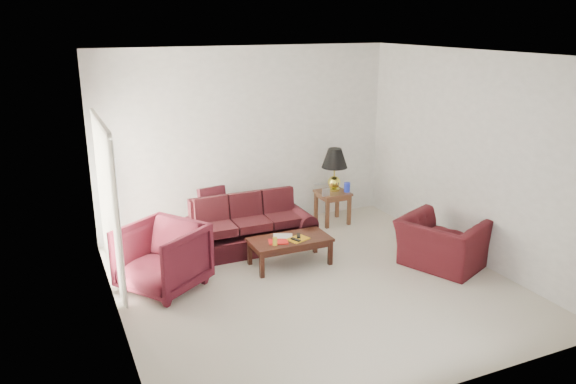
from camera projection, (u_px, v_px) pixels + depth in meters
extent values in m
plane|color=beige|center=(314.00, 284.00, 7.52)|extent=(5.00, 5.00, 0.00)
cube|color=silver|center=(107.00, 203.00, 7.39)|extent=(0.10, 2.00, 2.16)
cube|color=black|center=(213.00, 201.00, 8.79)|extent=(0.46, 0.28, 0.45)
cube|color=silver|center=(326.00, 192.00, 9.37)|extent=(0.13, 0.06, 0.13)
cylinder|color=#1C2DBB|center=(347.00, 187.00, 9.59)|extent=(0.12, 0.12, 0.16)
cube|color=silver|center=(321.00, 184.00, 9.76)|extent=(0.17, 0.19, 0.06)
imported|color=#440F1A|center=(162.00, 258.00, 7.26)|extent=(1.33, 1.33, 0.88)
imported|color=#3B0D12|center=(442.00, 243.00, 7.95)|extent=(1.31, 1.38, 0.71)
cube|color=#B81412|center=(278.00, 242.00, 7.86)|extent=(0.32, 0.27, 0.02)
cube|color=beige|center=(283.00, 236.00, 8.05)|extent=(0.33, 0.30, 0.02)
cube|color=gold|center=(298.00, 239.00, 7.95)|extent=(0.34, 0.30, 0.02)
cube|color=black|center=(296.00, 240.00, 7.88)|extent=(0.10, 0.16, 0.02)
cube|color=black|center=(299.00, 236.00, 8.02)|extent=(0.11, 0.18, 0.02)
cylinder|color=yellow|center=(275.00, 241.00, 7.74)|extent=(0.09, 0.09, 0.11)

